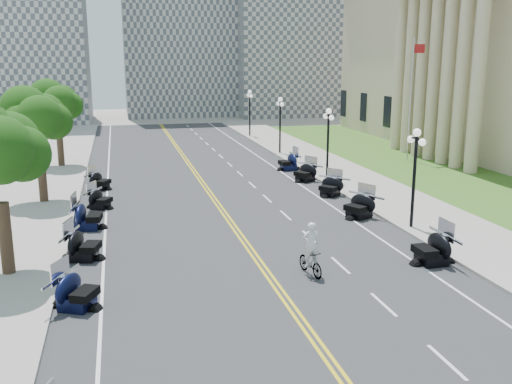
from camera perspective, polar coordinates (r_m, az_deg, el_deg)
ground at (r=23.22m, az=1.02°, el=-8.01°), size 160.00×160.00×0.00m
road at (r=32.52m, az=-3.44°, el=-1.79°), size 16.00×90.00×0.01m
centerline_yellow_a at (r=32.50m, az=-3.65°, el=-1.79°), size 0.12×90.00×0.00m
centerline_yellow_b at (r=32.54m, az=-3.24°, el=-1.77°), size 0.12×90.00×0.00m
edge_line_north at (r=34.19m, az=7.17°, el=-1.11°), size 0.12×90.00×0.00m
edge_line_south at (r=32.06m, az=-14.78°, el=-2.42°), size 0.12×90.00×0.00m
lane_dash_4 at (r=17.70m, az=18.52°, el=-15.80°), size 0.12×2.00×0.00m
lane_dash_5 at (r=20.81m, az=12.62°, el=-10.90°), size 0.12×2.00×0.00m
lane_dash_6 at (r=24.18m, az=8.44°, el=-7.25°), size 0.12×2.00×0.00m
lane_dash_7 at (r=27.71m, az=5.35°, el=-4.48°), size 0.12×2.00×0.00m
lane_dash_8 at (r=31.36m, az=2.98°, el=-2.34°), size 0.12×2.00×0.00m
lane_dash_9 at (r=35.08m, az=1.12°, el=-0.64°), size 0.12×2.00×0.00m
lane_dash_10 at (r=38.86m, az=-0.38°, el=0.72°), size 0.12×2.00×0.00m
lane_dash_11 at (r=42.68m, az=-1.62°, el=1.85°), size 0.12×2.00×0.00m
lane_dash_12 at (r=46.53m, az=-2.65°, el=2.79°), size 0.12×2.00×0.00m
lane_dash_13 at (r=50.41m, az=-3.53°, el=3.58°), size 0.12×2.00×0.00m
lane_dash_14 at (r=54.30m, az=-4.28°, el=4.26°), size 0.12×2.00×0.00m
lane_dash_15 at (r=58.21m, az=-4.93°, el=4.85°), size 0.12×2.00×0.00m
lane_dash_16 at (r=62.12m, az=-5.50°, el=5.36°), size 0.12×2.00×0.00m
lane_dash_17 at (r=66.05m, az=-6.01°, el=5.81°), size 0.12×2.00×0.00m
lane_dash_18 at (r=69.99m, az=-6.45°, el=6.21°), size 0.12×2.00×0.00m
lane_dash_19 at (r=73.93m, az=-6.85°, el=6.57°), size 0.12×2.00×0.00m
sidewalk_north at (r=35.81m, az=13.32°, el=-0.61°), size 5.00×90.00×0.15m
sidewalk_south at (r=32.42m, az=-22.04°, el=-2.67°), size 5.00×90.00×0.15m
lawn at (r=45.99m, az=16.64°, el=2.17°), size 9.00×60.00×0.10m
distant_block_a at (r=84.00m, az=-23.06°, el=15.31°), size 18.00×14.00×26.00m
distant_block_b at (r=89.69m, az=-7.90°, el=17.28°), size 16.00×12.00×30.00m
distant_block_c at (r=90.27m, az=4.22°, el=14.79°), size 20.00×14.00×22.00m
street_lamp_2 at (r=29.23m, az=15.52°, el=1.27°), size 0.50×1.20×4.90m
street_lamp_3 at (r=39.96m, az=7.19°, el=4.74°), size 0.50×1.20×4.90m
street_lamp_4 at (r=51.26m, az=2.42°, el=6.67°), size 0.50×1.20×4.90m
street_lamp_5 at (r=62.82m, az=-0.63°, el=7.88°), size 0.50×1.20×4.90m
flagpole at (r=49.07m, az=15.18°, el=8.76°), size 1.10×0.20×10.00m
tree_3 at (r=35.41m, az=-21.01°, el=6.41°), size 4.80×4.80×9.20m
tree_4 at (r=47.29m, az=-19.26°, el=8.03°), size 4.80×4.80×9.20m
motorcycle_n_5 at (r=24.96m, az=17.21°, el=-5.26°), size 2.16×2.16×1.50m
motorcycle_n_7 at (r=31.20m, az=10.28°, el=-1.26°), size 2.81×2.81×1.46m
motorcycle_n_8 at (r=35.92m, az=7.45°, el=0.65°), size 2.71×2.71×1.35m
motorcycle_n_9 at (r=40.07m, az=4.94°, el=2.06°), size 2.71×2.71×1.40m
motorcycle_n_10 at (r=44.05m, az=3.26°, el=3.13°), size 2.24×2.24×1.45m
motorcycle_s_5 at (r=20.72m, az=-17.53°, el=-9.27°), size 2.66×2.66×1.39m
motorcycle_s_6 at (r=25.45m, az=-16.91°, el=-4.97°), size 2.53×2.53×1.43m
motorcycle_s_7 at (r=29.90m, az=-16.52°, el=-2.19°), size 2.42×2.42×1.50m
motorcycle_s_8 at (r=33.80m, az=-15.35°, el=-0.59°), size 2.42×2.42×1.24m
motorcycle_s_9 at (r=38.76m, az=-15.37°, el=1.17°), size 2.52×2.52×1.29m
bicycle at (r=22.85m, az=5.45°, el=-7.03°), size 0.82×1.79×1.04m
cyclist_rider at (r=22.39m, az=5.53°, el=-3.58°), size 0.67×0.44×1.83m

